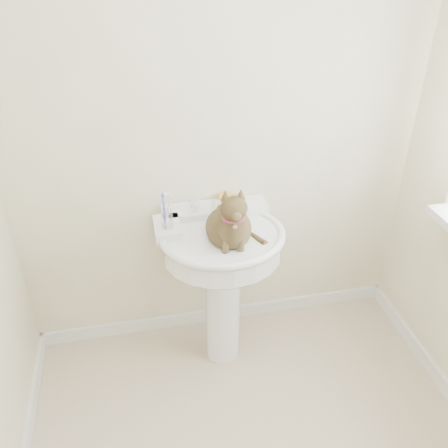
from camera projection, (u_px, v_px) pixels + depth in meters
wall_back at (218, 138)px, 2.41m from camera, size 2.20×0.00×2.50m
baseboard_back at (219, 314)px, 3.05m from camera, size 2.20×0.02×0.09m
pedestal_sink at (222, 258)px, 2.46m from camera, size 0.65×0.64×0.90m
faucet at (216, 203)px, 2.46m from camera, size 0.28×0.12×0.14m
soap_bar at (227, 198)px, 2.57m from camera, size 0.10×0.07×0.03m
toothbrush_cup at (167, 218)px, 2.32m from camera, size 0.07×0.07×0.18m
cat at (230, 226)px, 2.26m from camera, size 0.25×0.31×0.45m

